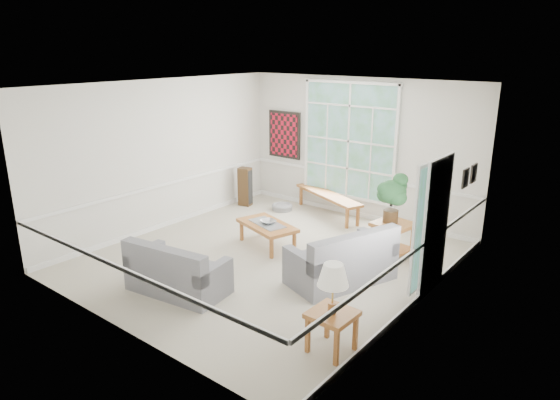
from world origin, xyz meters
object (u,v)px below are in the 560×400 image
(loveseat_right, at_px, (341,255))
(end_table, at_px, (392,239))
(loveseat_front, at_px, (178,266))
(side_table, at_px, (332,332))
(coffee_table, at_px, (267,235))

(loveseat_right, relative_size, end_table, 2.66)
(loveseat_front, relative_size, end_table, 2.41)
(side_table, bearing_deg, coffee_table, 142.84)
(coffee_table, distance_m, side_table, 3.49)
(loveseat_front, relative_size, side_table, 2.83)
(end_table, xyz_separation_m, side_table, (0.74, -3.14, -0.05))
(loveseat_front, distance_m, end_table, 3.80)
(loveseat_right, bearing_deg, end_table, 102.30)
(end_table, bearing_deg, side_table, -76.74)
(side_table, bearing_deg, loveseat_right, 118.49)
(loveseat_right, relative_size, coffee_table, 1.40)
(loveseat_right, relative_size, loveseat_front, 1.10)
(coffee_table, bearing_deg, loveseat_front, -70.68)
(loveseat_right, distance_m, side_table, 1.96)
(coffee_table, height_order, end_table, end_table)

